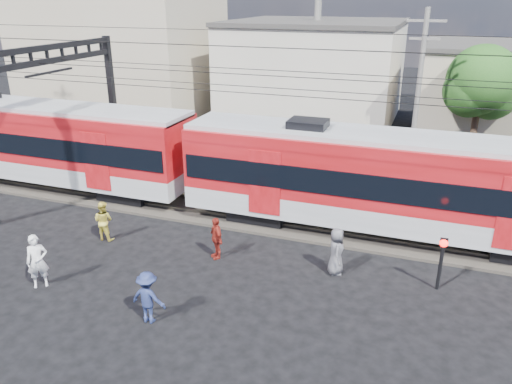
# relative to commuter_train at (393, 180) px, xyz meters

# --- Properties ---
(ground) EXTENTS (120.00, 120.00, 0.00)m
(ground) POSITION_rel_commuter_train_xyz_m (-5.69, -8.00, -2.40)
(ground) COLOR black
(ground) RESTS_ON ground
(track_bed) EXTENTS (70.00, 3.40, 0.12)m
(track_bed) POSITION_rel_commuter_train_xyz_m (-5.69, 0.00, -2.34)
(track_bed) COLOR #2D2823
(track_bed) RESTS_ON ground
(rail_near) EXTENTS (70.00, 0.12, 0.12)m
(rail_near) POSITION_rel_commuter_train_xyz_m (-5.69, -0.75, -2.22)
(rail_near) COLOR #59544C
(rail_near) RESTS_ON track_bed
(rail_far) EXTENTS (70.00, 0.12, 0.12)m
(rail_far) POSITION_rel_commuter_train_xyz_m (-5.69, 0.75, -2.22)
(rail_far) COLOR #59544C
(rail_far) RESTS_ON track_bed
(commuter_train) EXTENTS (50.30, 3.08, 4.17)m
(commuter_train) POSITION_rel_commuter_train_xyz_m (0.00, 0.00, 0.00)
(commuter_train) COLOR black
(commuter_train) RESTS_ON ground
(catenary) EXTENTS (70.00, 9.30, 7.52)m
(catenary) POSITION_rel_commuter_train_xyz_m (-14.34, -0.00, 2.73)
(catenary) COLOR black
(catenary) RESTS_ON ground
(building_west) EXTENTS (14.28, 10.20, 9.30)m
(building_west) POSITION_rel_commuter_train_xyz_m (-22.69, 16.00, 2.25)
(building_west) COLOR tan
(building_west) RESTS_ON ground
(building_midwest) EXTENTS (12.24, 12.24, 7.30)m
(building_midwest) POSITION_rel_commuter_train_xyz_m (-7.69, 19.00, 1.25)
(building_midwest) COLOR #B7B0A0
(building_midwest) RESTS_ON ground
(utility_pole_mid) EXTENTS (1.80, 0.24, 8.50)m
(utility_pole_mid) POSITION_rel_commuter_train_xyz_m (0.31, 7.00, 2.13)
(utility_pole_mid) COLOR slate
(utility_pole_mid) RESTS_ON ground
(tree_near) EXTENTS (3.82, 3.64, 6.72)m
(tree_near) POSITION_rel_commuter_train_xyz_m (3.50, 10.09, 2.26)
(tree_near) COLOR #382619
(tree_near) RESTS_ON ground
(pedestrian_a) EXTENTS (0.80, 0.78, 1.85)m
(pedestrian_a) POSITION_rel_commuter_train_xyz_m (-10.40, -7.69, -1.48)
(pedestrian_a) COLOR white
(pedestrian_a) RESTS_ON ground
(pedestrian_b) EXTENTS (0.79, 0.62, 1.60)m
(pedestrian_b) POSITION_rel_commuter_train_xyz_m (-10.46, -4.08, -1.60)
(pedestrian_b) COLOR gold
(pedestrian_b) RESTS_ON ground
(pedestrian_c) EXTENTS (1.06, 0.61, 1.64)m
(pedestrian_c) POSITION_rel_commuter_train_xyz_m (-5.99, -8.14, -1.58)
(pedestrian_c) COLOR navy
(pedestrian_c) RESTS_ON ground
(pedestrian_d) EXTENTS (0.95, 0.93, 1.60)m
(pedestrian_d) POSITION_rel_commuter_train_xyz_m (-5.70, -3.93, -1.60)
(pedestrian_d) COLOR maroon
(pedestrian_d) RESTS_ON ground
(pedestrian_e) EXTENTS (0.72, 0.93, 1.69)m
(pedestrian_e) POSITION_rel_commuter_train_xyz_m (-1.37, -3.54, -1.56)
(pedestrian_e) COLOR #56555B
(pedestrian_e) RESTS_ON ground
(crossing_signal) EXTENTS (0.27, 0.27, 1.87)m
(crossing_signal) POSITION_rel_commuter_train_xyz_m (1.99, -3.39, -1.11)
(crossing_signal) COLOR black
(crossing_signal) RESTS_ON ground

